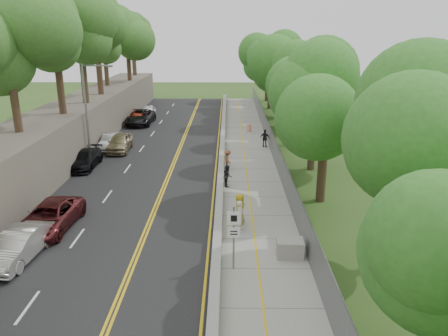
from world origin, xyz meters
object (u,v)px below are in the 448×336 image
(signpost, at_px, (234,231))
(painter_0, at_px, (240,208))
(streetlight, at_px, (89,106))
(car_1, at_px, (19,246))
(person_far, at_px, (265,138))
(car_2, at_px, (50,217))
(concrete_block, at_px, (290,248))
(construction_barrel, at_px, (249,128))

(signpost, height_order, painter_0, signpost)
(streetlight, height_order, car_1, streetlight)
(car_1, distance_m, person_far, 24.83)
(car_1, bearing_deg, painter_0, 26.99)
(signpost, height_order, car_2, signpost)
(car_1, bearing_deg, signpost, 1.10)
(painter_0, height_order, person_far, painter_0)
(car_1, relative_size, car_2, 0.85)
(concrete_block, bearing_deg, car_2, 167.34)
(signpost, xyz_separation_m, car_2, (-10.05, 4.09, -1.20))
(construction_barrel, height_order, car_2, car_2)
(car_2, distance_m, painter_0, 10.49)
(concrete_block, relative_size, car_2, 0.25)
(streetlight, bearing_deg, concrete_block, -47.92)
(painter_0, bearing_deg, car_1, 121.79)
(streetlight, distance_m, signpost, 20.72)
(painter_0, xyz_separation_m, person_far, (2.75, 16.70, -0.06))
(signpost, relative_size, construction_barrel, 3.65)
(signpost, height_order, person_far, signpost)
(car_1, distance_m, car_2, 3.33)
(streetlight, height_order, signpost, streetlight)
(concrete_block, height_order, person_far, person_far)
(signpost, distance_m, painter_0, 5.10)
(car_2, bearing_deg, person_far, 56.38)
(concrete_block, relative_size, person_far, 0.77)
(construction_barrel, xyz_separation_m, concrete_block, (0.80, -26.82, 0.00))
(concrete_block, height_order, painter_0, painter_0)
(car_1, bearing_deg, concrete_block, 7.38)
(concrete_block, bearing_deg, person_far, 88.88)
(signpost, relative_size, concrete_block, 2.41)
(construction_barrel, bearing_deg, concrete_block, -88.29)
(car_2, height_order, painter_0, painter_0)
(streetlight, bearing_deg, painter_0, -45.30)
(streetlight, relative_size, person_far, 4.83)
(signpost, xyz_separation_m, person_far, (3.15, 21.68, -1.08))
(car_1, bearing_deg, car_2, 92.16)
(construction_barrel, bearing_deg, painter_0, -93.85)
(concrete_block, xyz_separation_m, painter_0, (-2.35, 3.76, 0.46))
(signpost, height_order, concrete_block, signpost)
(signpost, distance_m, construction_barrel, 28.15)
(car_2, bearing_deg, painter_0, 8.13)
(car_1, height_order, painter_0, painter_0)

